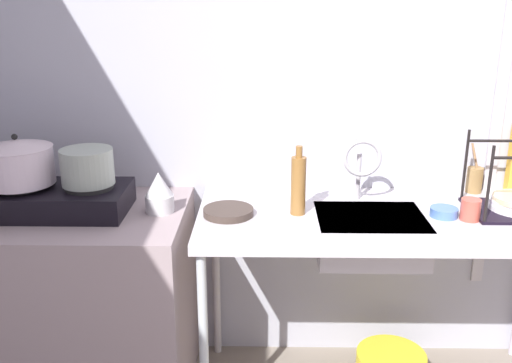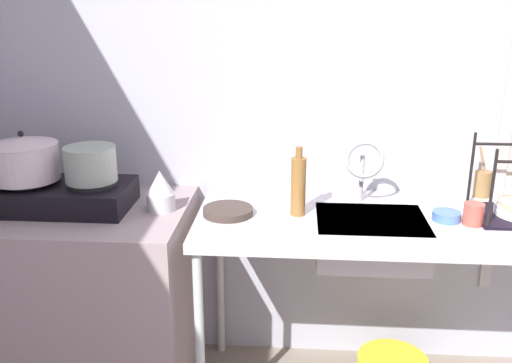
% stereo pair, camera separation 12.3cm
% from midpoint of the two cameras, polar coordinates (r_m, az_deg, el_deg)
% --- Properties ---
extents(wall_back, '(5.41, 0.10, 2.56)m').
position_cam_midpoint_polar(wall_back, '(2.71, 24.55, 8.02)').
color(wall_back, '#A7A6B3').
rests_on(wall_back, ground).
extents(counter_concrete, '(0.94, 0.66, 0.85)m').
position_cam_midpoint_polar(counter_concrete, '(2.61, -15.76, -11.33)').
color(counter_concrete, gray).
rests_on(counter_concrete, ground).
extents(counter_sink, '(1.54, 0.66, 0.85)m').
position_cam_midpoint_polar(counter_sink, '(2.35, 14.71, -4.79)').
color(counter_sink, '#B8B2B8').
rests_on(counter_sink, ground).
extents(stove, '(0.57, 0.31, 0.12)m').
position_cam_midpoint_polar(stove, '(2.44, -17.67, -1.33)').
color(stove, black).
rests_on(stove, counter_concrete).
extents(pot_on_left_burner, '(0.28, 0.28, 0.20)m').
position_cam_midpoint_polar(pot_on_left_burner, '(2.45, -20.99, 2.20)').
color(pot_on_left_burner, silver).
rests_on(pot_on_left_burner, stove).
extents(pot_on_right_burner, '(0.21, 0.21, 0.14)m').
position_cam_midpoint_polar(pot_on_right_burner, '(2.35, -14.87, 1.70)').
color(pot_on_right_burner, '#949E92').
rests_on(pot_on_right_burner, stove).
extents(percolator, '(0.12, 0.12, 0.17)m').
position_cam_midpoint_polar(percolator, '(2.32, -8.08, -0.96)').
color(percolator, '#BEBCBF').
rests_on(percolator, counter_concrete).
extents(sink_basin, '(0.43, 0.35, 0.16)m').
position_cam_midpoint_polar(sink_basin, '(2.32, 12.90, -5.57)').
color(sink_basin, '#B8B2B8').
rests_on(sink_basin, counter_sink).
extents(faucet, '(0.16, 0.09, 0.28)m').
position_cam_midpoint_polar(faucet, '(2.36, 12.29, 1.85)').
color(faucet, '#B8B2B8').
rests_on(faucet, counter_sink).
extents(frying_pan, '(0.20, 0.20, 0.03)m').
position_cam_midpoint_polar(frying_pan, '(2.27, -1.27, -3.01)').
color(frying_pan, '#3C3029').
rests_on(frying_pan, counter_sink).
extents(cup_by_rack, '(0.08, 0.08, 0.08)m').
position_cam_midpoint_polar(cup_by_rack, '(2.33, 22.44, -3.06)').
color(cup_by_rack, '#BA4C3D').
rests_on(cup_by_rack, counter_sink).
extents(small_bowl_on_drainboard, '(0.11, 0.11, 0.04)m').
position_cam_midpoint_polar(small_bowl_on_drainboard, '(2.35, 20.03, -3.30)').
color(small_bowl_on_drainboard, '#4A6FB6').
rests_on(small_bowl_on_drainboard, counter_sink).
extents(bottle_by_sink, '(0.06, 0.06, 0.28)m').
position_cam_midpoint_polar(bottle_by_sink, '(2.24, 5.85, -0.41)').
color(bottle_by_sink, brown).
rests_on(bottle_by_sink, counter_sink).
extents(utensil_jar, '(0.07, 0.07, 0.22)m').
position_cam_midpoint_polar(utensil_jar, '(2.67, 23.03, -0.19)').
color(utensil_jar, olive).
rests_on(utensil_jar, counter_sink).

